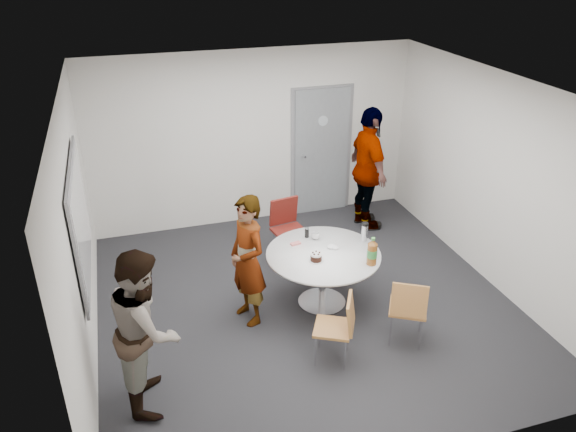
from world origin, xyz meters
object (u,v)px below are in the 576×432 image
object	(u,v)px
person_left	(146,328)
person_right	(368,170)
table	(327,260)
person_main	(248,261)
door	(321,152)
chair_near_right	(408,306)
chair_far	(287,224)
chair_near_left	(340,323)
whiteboard	(80,220)

from	to	relation	value
person_left	person_right	world-z (taller)	person_right
table	person_main	xyz separation A→B (m)	(-0.98, -0.02, 0.17)
person_main	person_right	distance (m)	2.92
door	person_left	size ratio (longest dim) A/B	1.27
chair_near_right	chair_far	size ratio (longest dim) A/B	0.93
person_main	person_left	bearing A→B (deg)	-68.73
door	chair_far	xyz separation A→B (m)	(-0.99, -1.36, -0.47)
chair_near_right	door	bearing A→B (deg)	115.37
door	table	xyz separation A→B (m)	(-0.86, -2.55, -0.40)
chair_near_left	person_right	world-z (taller)	person_right
person_right	chair_near_right	bearing A→B (deg)	166.34
door	whiteboard	distance (m)	4.25
table	chair_near_left	size ratio (longest dim) A/B	1.72
person_right	chair_near_left	bearing A→B (deg)	152.37
chair_near_right	chair_far	bearing A→B (deg)	137.87
chair_near_right	person_right	bearing A→B (deg)	104.67
person_main	table	bearing A→B (deg)	73.96
person_main	chair_near_right	bearing A→B (deg)	40.74
door	chair_far	size ratio (longest dim) A/B	2.34
chair_near_left	person_right	bearing A→B (deg)	-1.35
whiteboard	person_left	xyz separation A→B (m)	(0.51, -1.24, -0.62)
table	person_left	distance (m)	2.40
person_left	chair_near_right	bearing A→B (deg)	-84.26
table	door	bearing A→B (deg)	71.34
door	chair_near_left	bearing A→B (deg)	-106.99
person_main	chair_far	bearing A→B (deg)	127.91
door	person_right	world-z (taller)	door
chair_near_right	person_left	world-z (taller)	person_left
chair_near_right	person_left	size ratio (longest dim) A/B	0.51
chair_far	chair_near_right	bearing A→B (deg)	98.27
table	chair_near_right	xyz separation A→B (m)	(0.58, -1.00, -0.11)
chair_far	person_right	distance (m)	1.62
whiteboard	chair_near_left	xyz separation A→B (m)	(2.47, -1.29, -0.96)
table	chair_far	bearing A→B (deg)	96.28
whiteboard	person_left	world-z (taller)	whiteboard
table	person_main	size ratio (longest dim) A/B	0.86
whiteboard	chair_far	world-z (taller)	whiteboard
chair_near_right	chair_near_left	bearing A→B (deg)	-148.13
whiteboard	table	world-z (taller)	whiteboard
chair_far	person_main	size ratio (longest dim) A/B	0.57
door	whiteboard	bearing A→B (deg)	-147.34
table	person_right	distance (m)	2.23
chair_far	door	bearing A→B (deg)	-135.72
person_main	door	bearing A→B (deg)	127.40
table	person_main	distance (m)	0.99
whiteboard	person_right	bearing A→B (deg)	20.34
person_right	whiteboard	bearing A→B (deg)	111.97
chair_near_left	chair_near_right	size ratio (longest dim) A/B	0.95
chair_far	person_main	xyz separation A→B (m)	(-0.85, -1.20, 0.25)
door	chair_far	bearing A→B (deg)	-126.07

